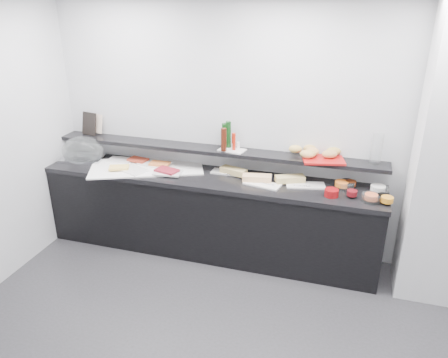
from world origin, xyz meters
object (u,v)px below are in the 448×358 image
(cloche_base, at_px, (83,158))
(condiment_tray, at_px, (232,150))
(bread_tray, at_px, (323,160))
(framed_print, at_px, (89,124))
(carafe, at_px, (376,149))
(sandwich_plate_mid, at_px, (262,184))

(cloche_base, relative_size, condiment_tray, 1.74)
(cloche_base, xyz_separation_m, bread_tray, (2.69, 0.11, 0.24))
(framed_print, height_order, condiment_tray, framed_print)
(cloche_base, bearing_deg, bread_tray, -9.33)
(cloche_base, relative_size, framed_print, 1.81)
(framed_print, height_order, carafe, carafe)
(cloche_base, bearing_deg, condiment_tray, -7.37)
(sandwich_plate_mid, bearing_deg, cloche_base, -171.06)
(sandwich_plate_mid, height_order, condiment_tray, condiment_tray)
(bread_tray, bearing_deg, cloche_base, 168.75)
(framed_print, xyz_separation_m, condiment_tray, (1.74, -0.06, -0.12))
(condiment_tray, bearing_deg, carafe, 12.78)
(sandwich_plate_mid, bearing_deg, bread_tray, 31.61)
(framed_print, relative_size, condiment_tray, 0.96)
(condiment_tray, distance_m, bread_tray, 0.94)
(framed_print, bearing_deg, cloche_base, -80.98)
(bread_tray, distance_m, carafe, 0.51)
(bread_tray, bearing_deg, carafe, -6.15)
(cloche_base, height_order, framed_print, framed_print)
(condiment_tray, bearing_deg, cloche_base, -164.59)
(condiment_tray, xyz_separation_m, bread_tray, (0.94, -0.02, 0.00))
(framed_print, relative_size, carafe, 0.87)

